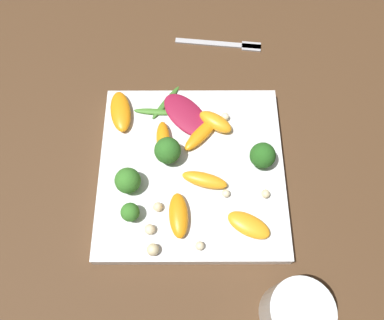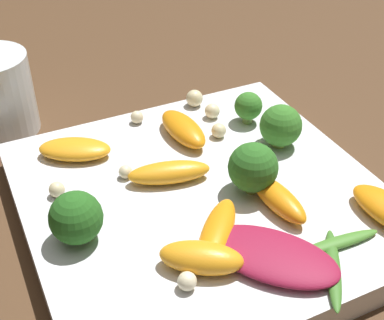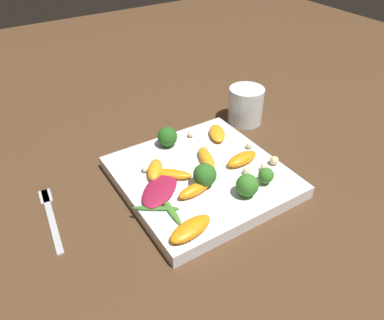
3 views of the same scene
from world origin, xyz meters
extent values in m
plane|color=#4C331E|center=(0.00, 0.00, 0.00)|extent=(2.40, 2.40, 0.00)
cube|color=white|center=(0.00, 0.00, 0.01)|extent=(0.29, 0.29, 0.03)
cylinder|color=white|center=(-0.14, 0.22, 0.04)|extent=(0.08, 0.08, 0.09)
cube|color=#B2B2B7|center=(-0.05, -0.27, 0.00)|extent=(0.17, 0.03, 0.01)
cube|color=#B2B2B7|center=(-0.12, -0.27, 0.00)|extent=(0.04, 0.02, 0.01)
ellipsoid|color=maroon|center=(0.01, -0.09, 0.03)|extent=(0.10, 0.11, 0.01)
ellipsoid|color=orange|center=(-0.02, -0.06, 0.03)|extent=(0.07, 0.07, 0.02)
ellipsoid|color=orange|center=(0.12, -0.10, 0.03)|extent=(0.05, 0.08, 0.02)
ellipsoid|color=orange|center=(-0.04, -0.08, 0.04)|extent=(0.07, 0.06, 0.02)
ellipsoid|color=orange|center=(0.02, 0.08, 0.04)|extent=(0.03, 0.07, 0.02)
ellipsoid|color=orange|center=(0.05, -0.05, 0.03)|extent=(0.03, 0.07, 0.02)
ellipsoid|color=orange|center=(-0.02, 0.03, 0.03)|extent=(0.08, 0.04, 0.02)
ellipsoid|color=orange|center=(-0.08, 0.10, 0.03)|extent=(0.07, 0.06, 0.02)
cylinder|color=#7A9E51|center=(0.09, 0.08, 0.03)|extent=(0.01, 0.01, 0.01)
sphere|color=#387A28|center=(0.09, 0.08, 0.04)|extent=(0.03, 0.03, 0.03)
cylinder|color=#84AD5B|center=(0.10, 0.03, 0.03)|extent=(0.01, 0.01, 0.01)
sphere|color=#387A28|center=(0.10, 0.03, 0.05)|extent=(0.04, 0.04, 0.04)
cylinder|color=#7A9E51|center=(0.04, -0.02, 0.03)|extent=(0.01, 0.01, 0.01)
sphere|color=#2D6B23|center=(0.04, -0.02, 0.05)|extent=(0.04, 0.04, 0.04)
cylinder|color=#7A9E51|center=(-0.11, -0.01, 0.03)|extent=(0.01, 0.01, 0.01)
sphere|color=#26601E|center=(-0.11, -0.01, 0.05)|extent=(0.04, 0.04, 0.04)
ellipsoid|color=#47842D|center=(0.06, -0.10, 0.03)|extent=(0.07, 0.02, 0.01)
ellipsoid|color=#3D7528|center=(0.04, -0.12, 0.03)|extent=(0.05, 0.07, 0.01)
sphere|color=beige|center=(0.05, 0.07, 0.03)|extent=(0.01, 0.01, 0.01)
sphere|color=beige|center=(-0.05, 0.05, 0.03)|extent=(0.01, 0.01, 0.01)
sphere|color=beige|center=(-0.11, 0.05, 0.03)|extent=(0.01, 0.01, 0.01)
sphere|color=beige|center=(-0.01, 0.13, 0.03)|extent=(0.01, 0.01, 0.01)
sphere|color=beige|center=(-0.06, -0.09, 0.03)|extent=(0.01, 0.01, 0.01)
sphere|color=beige|center=(0.06, 0.10, 0.03)|extent=(0.02, 0.02, 0.02)
sphere|color=beige|center=(0.06, 0.13, 0.03)|extent=(0.02, 0.02, 0.02)
camera|label=1|loc=(0.00, 0.24, 0.57)|focal=35.00mm
camera|label=2|loc=(-0.16, -0.31, 0.32)|focal=50.00mm
camera|label=3|loc=(0.46, -0.31, 0.47)|focal=35.00mm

